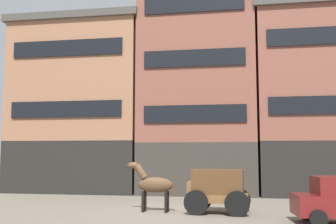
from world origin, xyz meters
The scene contains 6 objects.
ground_plane centered at (0.00, 0.00, 0.00)m, with size 120.00×120.00×0.00m, color slate.
building_far_left centered at (-7.35, 8.84, 6.24)m, with size 9.75×5.62×12.40m.
building_center_left centered at (1.31, 8.83, 9.17)m, with size 8.26×5.62×18.25m.
building_center_right centered at (8.65, 8.84, 6.29)m, with size 7.13×5.62×12.49m.
cargo_wagon centered at (2.92, -0.12, 1.15)m, with size 2.99×1.68×1.98m.
draft_horse centered at (-0.03, -0.11, 1.27)m, with size 2.35×0.70×2.30m.
Camera 1 is at (3.70, -18.42, 2.79)m, focal length 42.05 mm.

